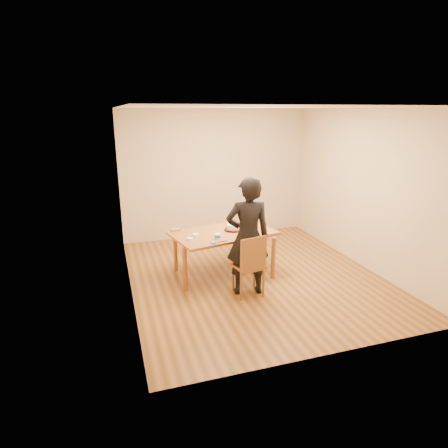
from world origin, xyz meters
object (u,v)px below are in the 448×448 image
object	(u,v)px
person	(248,237)
cake_plate	(233,230)
dining_table	(223,233)
cake	(233,227)
dining_chair	(248,266)

from	to	relation	value
person	cake_plate	bearing A→B (deg)	-84.58
dining_table	cake	xyz separation A→B (m)	(0.19, 0.04, 0.08)
dining_table	cake	size ratio (longest dim) A/B	7.82
dining_chair	cake_plate	size ratio (longest dim) A/B	1.38
dining_table	dining_chair	distance (m)	0.84
dining_table	person	distance (m)	0.76
cake	person	size ratio (longest dim) A/B	0.12
dining_table	cake	bearing A→B (deg)	-1.68
dining_table	person	size ratio (longest dim) A/B	0.91
dining_chair	person	size ratio (longest dim) A/B	0.23
dining_chair	cake_plate	bearing A→B (deg)	75.69
dining_chair	cake	xyz separation A→B (m)	(0.04, 0.81, 0.36)
dining_table	dining_chair	world-z (taller)	dining_table
cake_plate	cake	xyz separation A→B (m)	(0.00, 0.00, 0.04)
dining_table	dining_chair	bearing A→B (deg)	-91.58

